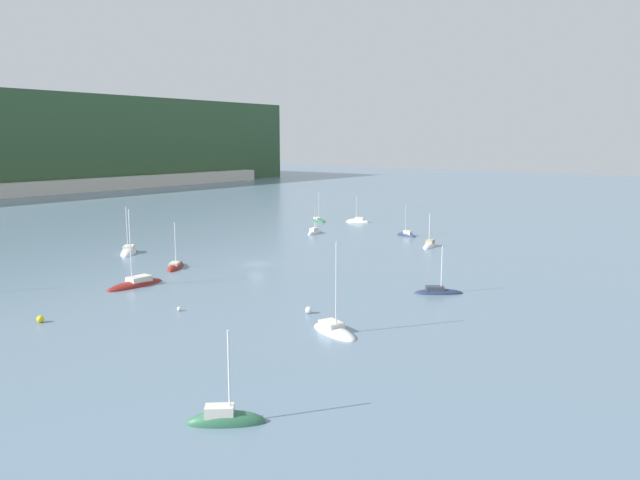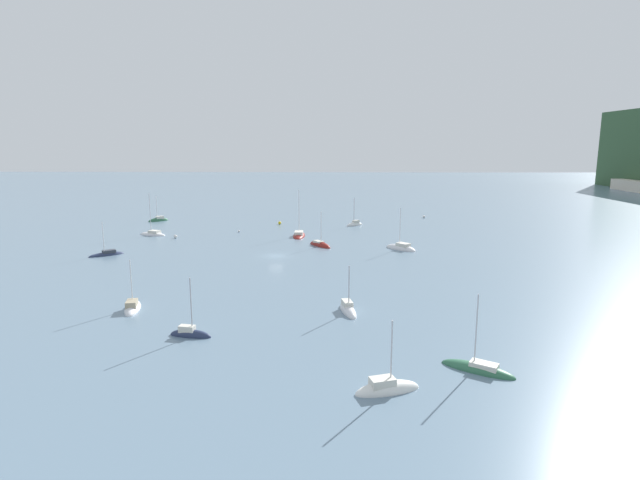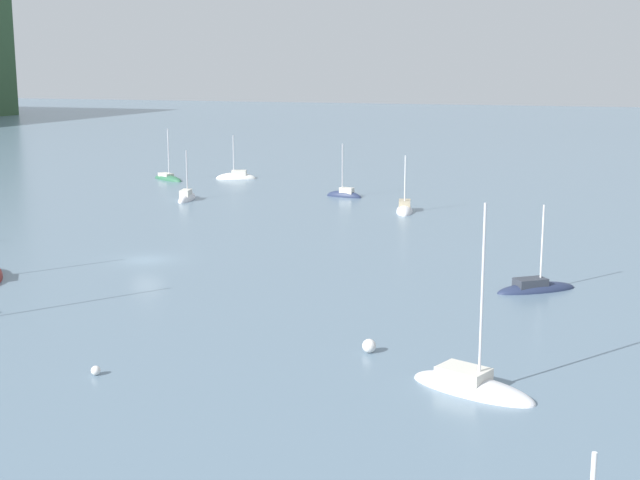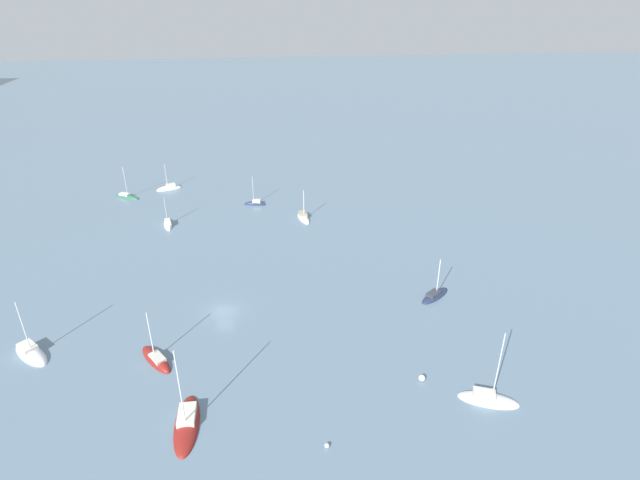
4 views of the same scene
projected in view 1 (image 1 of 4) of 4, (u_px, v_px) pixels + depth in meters
The scene contains 15 objects.
ground_plane at pixel (256, 264), 99.62m from camera, with size 600.00×600.00×0.00m, color slate.
sailboat_0 at pixel (358, 222), 149.31m from camera, with size 3.45×6.02×7.10m.
sailboat_1 at pixel (438, 293), 80.68m from camera, with size 5.37×6.16×6.87m.
sailboat_2 at pixel (318, 221), 151.32m from camera, with size 5.06×6.71×7.94m.
sailboat_3 at pixel (129, 253), 108.75m from camera, with size 6.68×6.67×9.23m.
sailboat_4 at pixel (315, 233), 131.76m from camera, with size 6.00×2.77×6.84m.
sailboat_5 at pixel (136, 285), 84.85m from camera, with size 8.76×2.71×11.29m.
sailboat_7 at pixel (406, 236), 128.14m from camera, with size 2.04×4.87×7.32m.
sailboat_8 at pixel (429, 246), 115.46m from camera, with size 6.03×3.05×7.12m.
sailboat_9 at pixel (226, 422), 43.79m from camera, with size 4.89×5.31×7.73m.
sailboat_10 at pixel (334, 332), 64.27m from camera, with size 4.71×7.28×10.29m.
sailboat_11 at pixel (176, 267), 96.68m from camera, with size 6.60×5.50×8.00m.
mooring_buoy_0 at pixel (309, 310), 71.33m from camera, with size 0.80×0.80×0.80m.
mooring_buoy_2 at pixel (179, 309), 72.36m from camera, with size 0.51×0.51×0.51m.
mooring_buoy_3 at pixel (40, 319), 67.80m from camera, with size 0.79×0.79×0.79m.
Camera 1 is at (-71.61, -67.26, 19.77)m, focal length 35.00 mm.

